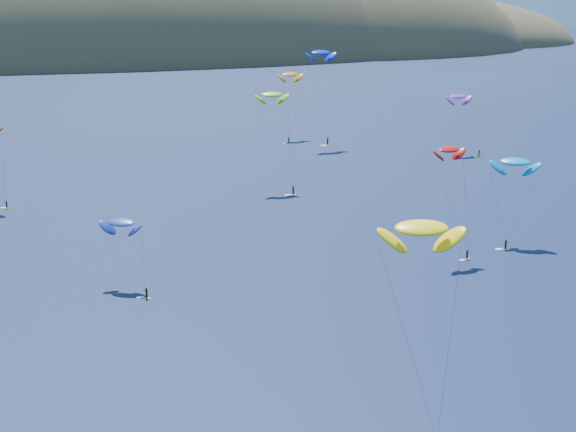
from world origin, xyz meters
The scene contains 9 objects.
island centered at (39.40, 562.36, -10.74)m, with size 730.00×300.00×210.00m.
kitesurfer_2 centered at (-10.65, 35.94, 19.55)m, with size 9.27×12.31×21.95m.
kitesurfer_3 centered at (5.71, 135.30, 20.62)m, with size 7.40×11.76×22.71m.
kitesurfer_4 centered at (34.70, 179.70, 25.93)m, with size 9.69×5.60×28.55m.
kitesurfer_5 centered at (33.20, 82.99, 14.04)m, with size 9.38×9.47×16.33m.
kitesurfer_6 centered at (65.55, 156.34, 15.22)m, with size 8.18×10.18×17.45m.
kitesurfer_9 centered at (18.03, 79.71, 17.72)m, with size 6.22×6.18×19.46m.
kitesurfer_10 centered at (-35.01, 82.87, 9.57)m, with size 7.20×11.17×11.46m.
kitesurfer_11 centered at (30.56, 194.16, 18.65)m, with size 8.98×13.14×20.91m.
Camera 1 is at (-48.98, -33.20, 42.80)m, focal length 50.00 mm.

